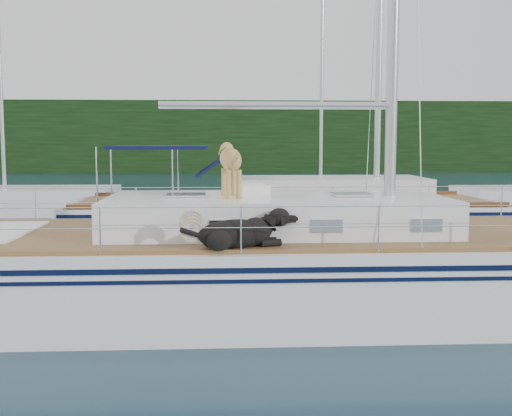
{
  "coord_description": "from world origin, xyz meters",
  "views": [
    {
      "loc": [
        -0.05,
        -9.94,
        2.67
      ],
      "look_at": [
        0.5,
        0.2,
        1.6
      ],
      "focal_mm": 45.0,
      "sensor_mm": 36.0,
      "label": 1
    }
  ],
  "objects": [
    {
      "name": "shore_bank",
      "position": [
        0.0,
        46.2,
        0.6
      ],
      "size": [
        92.0,
        1.0,
        1.2
      ],
      "primitive_type": "cube",
      "color": "#595147",
      "rests_on": "ground"
    },
    {
      "name": "main_sailboat",
      "position": [
        0.09,
        -0.01,
        0.68
      ],
      "size": [
        12.0,
        3.85,
        14.01
      ],
      "color": "white",
      "rests_on": "ground"
    },
    {
      "name": "tree_line",
      "position": [
        0.0,
        45.0,
        3.0
      ],
      "size": [
        90.0,
        3.0,
        6.0
      ],
      "primitive_type": "cube",
      "color": "black",
      "rests_on": "ground"
    },
    {
      "name": "bg_boat_west",
      "position": [
        -8.0,
        14.0,
        0.45
      ],
      "size": [
        8.0,
        3.0,
        11.65
      ],
      "color": "white",
      "rests_on": "ground"
    },
    {
      "name": "neighbor_sailboat",
      "position": [
        1.7,
        6.51,
        0.63
      ],
      "size": [
        11.0,
        3.5,
        13.3
      ],
      "color": "white",
      "rests_on": "ground"
    },
    {
      "name": "bg_boat_center",
      "position": [
        4.0,
        16.0,
        0.45
      ],
      "size": [
        7.2,
        3.0,
        11.65
      ],
      "color": "white",
      "rests_on": "ground"
    },
    {
      "name": "ground",
      "position": [
        0.0,
        0.0,
        0.0
      ],
      "size": [
        120.0,
        120.0,
        0.0
      ],
      "primitive_type": "plane",
      "color": "black",
      "rests_on": "ground"
    }
  ]
}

